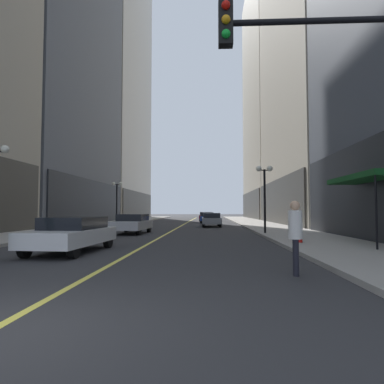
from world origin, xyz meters
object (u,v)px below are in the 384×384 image
(car_white, at_px, (73,233))
(pedestrian_in_white_shirt, at_px, (295,231))
(car_silver, at_px, (132,223))
(car_maroon, at_px, (206,216))
(car_blue, at_px, (208,217))
(street_lamp_left_far, at_px, (117,194))
(street_lamp_right_mid, at_px, (265,184))
(traffic_light_near_right, at_px, (341,95))
(fire_hydrant_right, at_px, (299,237))
(car_grey, at_px, (211,219))

(car_white, xyz_separation_m, pedestrian_in_white_shirt, (7.29, -4.29, 0.35))
(car_silver, bearing_deg, car_maroon, 80.03)
(car_blue, distance_m, street_lamp_left_far, 13.12)
(car_maroon, bearing_deg, street_lamp_right_mid, -81.83)
(pedestrian_in_white_shirt, relative_size, traffic_light_near_right, 0.32)
(fire_hydrant_right, bearing_deg, street_lamp_left_far, 126.22)
(car_blue, xyz_separation_m, traffic_light_near_right, (2.71, -36.52, 3.03))
(car_white, bearing_deg, pedestrian_in_white_shirt, -30.49)
(car_blue, bearing_deg, car_silver, -104.11)
(fire_hydrant_right, bearing_deg, street_lamp_right_mid, 94.48)
(car_white, height_order, car_silver, same)
(car_silver, relative_size, car_maroon, 0.96)
(street_lamp_left_far, bearing_deg, car_blue, 45.38)
(pedestrian_in_white_shirt, distance_m, traffic_light_near_right, 3.39)
(car_blue, relative_size, street_lamp_left_far, 0.97)
(car_maroon, relative_size, street_lamp_left_far, 1.06)
(traffic_light_near_right, distance_m, street_lamp_left_far, 29.78)
(car_white, relative_size, street_lamp_right_mid, 1.08)
(car_maroon, bearing_deg, street_lamp_left_far, -118.42)
(car_blue, bearing_deg, fire_hydrant_right, -81.14)
(fire_hydrant_right, bearing_deg, car_grey, 102.44)
(car_white, distance_m, car_grey, 20.98)
(car_grey, relative_size, street_lamp_right_mid, 1.02)
(pedestrian_in_white_shirt, relative_size, fire_hydrant_right, 2.27)
(traffic_light_near_right, bearing_deg, car_grey, 94.92)
(car_maroon, relative_size, street_lamp_right_mid, 1.06)
(car_grey, distance_m, fire_hydrant_right, 17.84)
(car_maroon, xyz_separation_m, street_lamp_right_mid, (4.02, -28.00, 2.54))
(car_grey, height_order, traffic_light_near_right, traffic_light_near_right)
(pedestrian_in_white_shirt, distance_m, street_lamp_right_mid, 13.79)
(car_grey, relative_size, traffic_light_near_right, 0.80)
(traffic_light_near_right, bearing_deg, pedestrian_in_white_shirt, 100.51)
(car_silver, xyz_separation_m, street_lamp_left_far, (-4.04, 10.73, 2.54))
(car_silver, distance_m, traffic_light_near_right, 18.57)
(car_blue, xyz_separation_m, fire_hydrant_right, (4.26, -27.33, -0.32))
(car_white, bearing_deg, fire_hydrant_right, 17.25)
(car_grey, bearing_deg, car_maroon, 92.29)
(traffic_light_near_right, height_order, street_lamp_left_far, traffic_light_near_right)
(street_lamp_left_far, relative_size, fire_hydrant_right, 5.54)
(car_grey, xyz_separation_m, car_maroon, (-0.68, 16.97, 0.00))
(car_white, bearing_deg, car_maroon, 82.81)
(car_grey, bearing_deg, pedestrian_in_white_shirt, -85.55)
(car_grey, relative_size, car_maroon, 0.96)
(fire_hydrant_right, bearing_deg, car_maroon, 97.49)
(car_white, height_order, traffic_light_near_right, traffic_light_near_right)
(traffic_light_near_right, bearing_deg, street_lamp_right_mid, 86.15)
(street_lamp_right_mid, relative_size, fire_hydrant_right, 5.54)
(car_white, relative_size, car_blue, 1.12)
(pedestrian_in_white_shirt, height_order, traffic_light_near_right, traffic_light_near_right)
(car_blue, height_order, street_lamp_right_mid, street_lamp_right_mid)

